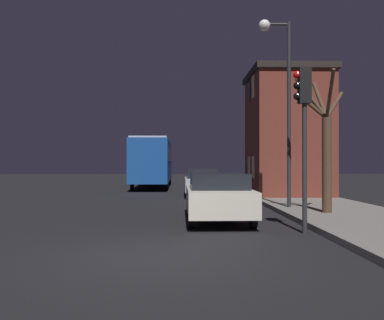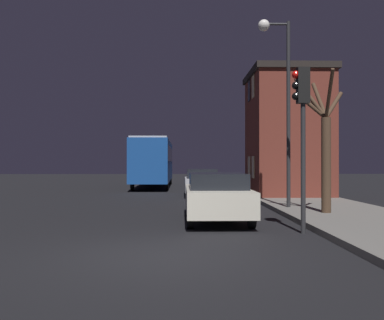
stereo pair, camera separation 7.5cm
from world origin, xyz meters
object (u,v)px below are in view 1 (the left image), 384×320
streetlamp (280,80)px  car_mid_lane (201,182)px  bus (153,159)px  car_near_lane (218,196)px  bare_tree (325,146)px  traffic_light (303,114)px

streetlamp → car_mid_lane: bearing=109.7°
bus → car_near_lane: bearing=-80.4°
bus → car_near_lane: size_ratio=2.54×
streetlamp → bare_tree: bearing=-58.1°
traffic_light → streetlamp: bearing=83.6°
bus → car_mid_lane: 9.62m
bare_tree → bus: 19.03m
traffic_light → car_near_lane: 3.80m
car_near_lane → streetlamp: bearing=44.7°
traffic_light → bus: bearing=103.7°
streetlamp → bare_tree: size_ratio=1.53×
bare_tree → car_mid_lane: bearing=112.3°
bus → car_mid_lane: size_ratio=3.04×
bus → bare_tree: bearing=-69.3°
streetlamp → bare_tree: (1.07, -1.72, -2.49)m
bus → car_near_lane: 18.86m
car_near_lane → car_mid_lane: car_near_lane is taller
traffic_light → car_mid_lane: bearing=99.4°
car_mid_lane → traffic_light: bearing=-80.6°
streetlamp → car_near_lane: bearing=-135.3°
streetlamp → car_mid_lane: size_ratio=1.76×
bare_tree → car_mid_lane: bare_tree is taller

